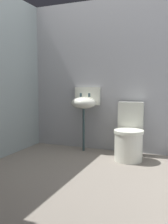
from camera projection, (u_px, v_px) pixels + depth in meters
ground_plane at (73, 181)px, 2.76m from camera, size 2.88×2.95×0.08m
wall_back at (108, 76)px, 3.86m from camera, size 2.88×0.10×2.32m
toilet_near_wall at (129, 136)px, 3.42m from camera, size 0.44×0.63×0.78m
sink at (84, 103)px, 3.82m from camera, size 0.42×0.35×0.99m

